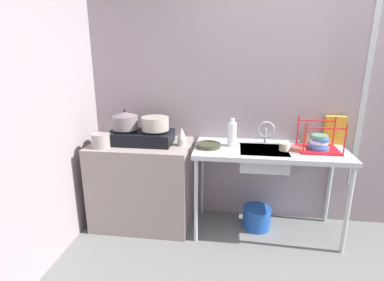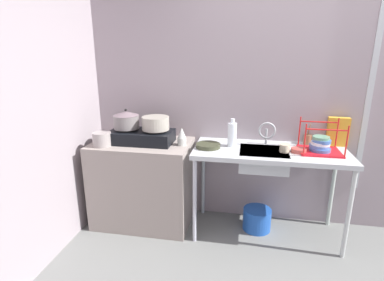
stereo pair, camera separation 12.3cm
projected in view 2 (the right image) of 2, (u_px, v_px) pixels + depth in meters
wall_back at (318, 87)px, 2.76m from camera, size 5.10×0.10×2.68m
wall_left at (11, 100)px, 2.03m from camera, size 0.10×3.05×2.68m
wall_metal_strip at (373, 73)px, 2.59m from camera, size 0.05×0.01×2.15m
counter_concrete at (143, 183)px, 2.98m from camera, size 0.93×0.59×0.83m
counter_sink at (270, 157)px, 2.67m from camera, size 1.34×0.59×0.83m
stove at (142, 136)px, 2.84m from camera, size 0.59×0.32×0.13m
pot_on_left_burner at (126, 120)px, 2.82m from camera, size 0.24×0.24×0.19m
pot_on_right_burner at (156, 123)px, 2.78m from camera, size 0.25×0.25×0.12m
pot_beside_stove at (102, 139)px, 2.74m from camera, size 0.17×0.17×0.13m
percolator at (182, 137)px, 2.76m from camera, size 0.08×0.08×0.17m
sink_basin at (263, 159)px, 2.65m from camera, size 0.41×0.36×0.16m
faucet at (267, 131)px, 2.73m from camera, size 0.15×0.09×0.22m
frying_pan at (208, 146)px, 2.71m from camera, size 0.22×0.22×0.04m
dish_rack at (320, 145)px, 2.58m from camera, size 0.34×0.30×0.27m
cup_by_rack at (285, 148)px, 2.58m from camera, size 0.09×0.09×0.07m
small_bowl_on_drainboard at (299, 150)px, 2.57m from camera, size 0.13×0.13×0.04m
bottle_by_sink at (232, 134)px, 2.72m from camera, size 0.08×0.08×0.26m
cereal_box at (338, 132)px, 2.74m from camera, size 0.18×0.08×0.26m
utensil_jar at (308, 139)px, 2.80m from camera, size 0.07×0.07×0.20m
bucket_on_floor at (257, 219)px, 2.91m from camera, size 0.27×0.27×0.21m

